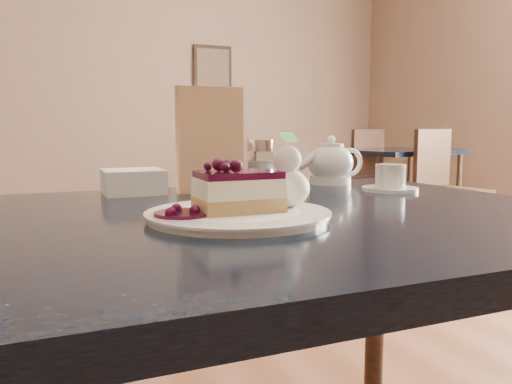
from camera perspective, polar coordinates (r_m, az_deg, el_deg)
name	(u,v)px	position (r m, az deg, el deg)	size (l,w,h in m)	color
main_table	(227,263)	(0.82, -3.29, -8.09)	(1.24, 0.83, 0.77)	black
dessert_plate	(238,215)	(0.76, -2.05, -2.70)	(0.27, 0.27, 0.01)	white
cheesecake_slice	(238,192)	(0.75, -2.06, 0.04)	(0.12, 0.09, 0.06)	tan
whipped_cream	(287,188)	(0.80, 3.58, 0.47)	(0.07, 0.07, 0.06)	white
berry_sauce	(183,214)	(0.73, -8.39, -2.49)	(0.08, 0.08, 0.01)	#3D0928
tea_set	(342,167)	(1.24, 9.76, 2.81)	(0.22, 0.29, 0.11)	white
menu_card	(210,140)	(1.09, -5.28, 5.92)	(0.14, 0.03, 0.23)	beige
sugar_shaker	(260,164)	(1.14, 0.47, 3.22)	(0.06, 0.06, 0.11)	white
napkin_stack	(133,181)	(1.10, -13.87, 1.17)	(0.12, 0.12, 0.05)	white
bg_table_far_right	(394,225)	(4.62, 15.51, -3.63)	(1.13, 1.80, 1.19)	black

